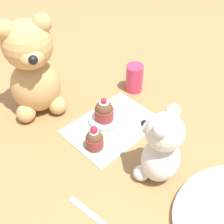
# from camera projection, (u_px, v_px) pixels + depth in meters

# --- Properties ---
(ground_plane) EXTENTS (4.00, 4.00, 0.00)m
(ground_plane) POSITION_uv_depth(u_px,v_px,m) (112.00, 127.00, 0.86)
(ground_plane) COLOR #9E7042
(knitted_placemat) EXTENTS (0.25, 0.18, 0.01)m
(knitted_placemat) POSITION_uv_depth(u_px,v_px,m) (112.00, 126.00, 0.86)
(knitted_placemat) COLOR #8EBC99
(knitted_placemat) RESTS_ON ground_plane
(tulle_cloth) EXTENTS (0.25, 0.17, 0.03)m
(tulle_cloth) POSITION_uv_depth(u_px,v_px,m) (220.00, 205.00, 0.67)
(tulle_cloth) COLOR white
(tulle_cloth) RESTS_ON ground_plane
(teddy_bear_cream) EXTENTS (0.12, 0.11, 0.19)m
(teddy_bear_cream) POSITION_uv_depth(u_px,v_px,m) (161.00, 148.00, 0.69)
(teddy_bear_cream) COLOR silver
(teddy_bear_cream) RESTS_ON ground_plane
(teddy_bear_tan) EXTENTS (0.18, 0.17, 0.28)m
(teddy_bear_tan) POSITION_uv_depth(u_px,v_px,m) (33.00, 69.00, 0.83)
(teddy_bear_tan) COLOR tan
(teddy_bear_tan) RESTS_ON ground_plane
(cupcake_near_cream_bear) EXTENTS (0.05, 0.05, 0.07)m
(cupcake_near_cream_bear) POSITION_uv_depth(u_px,v_px,m) (94.00, 139.00, 0.79)
(cupcake_near_cream_bear) COLOR #993333
(cupcake_near_cream_bear) RESTS_ON knitted_placemat
(saucer_plate) EXTENTS (0.09, 0.09, 0.01)m
(saucer_plate) POSITION_uv_depth(u_px,v_px,m) (105.00, 118.00, 0.88)
(saucer_plate) COLOR silver
(saucer_plate) RESTS_ON knitted_placemat
(cupcake_near_tan_bear) EXTENTS (0.05, 0.05, 0.07)m
(cupcake_near_tan_bear) POSITION_uv_depth(u_px,v_px,m) (105.00, 110.00, 0.86)
(cupcake_near_tan_bear) COLOR #993333
(cupcake_near_tan_bear) RESTS_ON saucer_plate
(juice_glass) EXTENTS (0.05, 0.05, 0.09)m
(juice_glass) POSITION_uv_depth(u_px,v_px,m) (134.00, 78.00, 0.96)
(juice_glass) COLOR #DB3356
(juice_glass) RESTS_ON ground_plane
(teaspoon) EXTENTS (0.02, 0.12, 0.01)m
(teaspoon) POSITION_uv_depth(u_px,v_px,m) (89.00, 213.00, 0.67)
(teaspoon) COLOR silver
(teaspoon) RESTS_ON ground_plane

